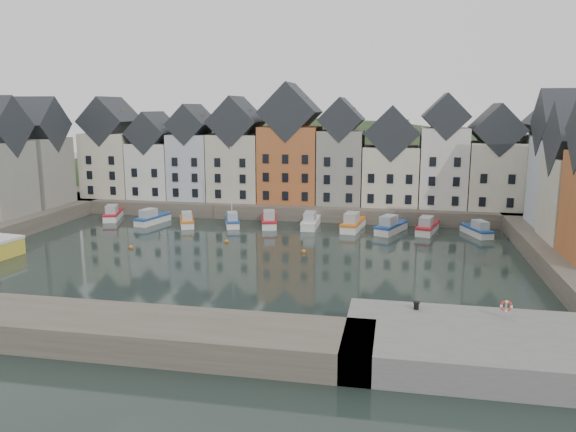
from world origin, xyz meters
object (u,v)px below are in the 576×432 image
(boat_a, at_px, (113,214))
(boat_d, at_px, (232,221))
(life_ring_post, at_px, (506,307))
(mooring_bollard, at_px, (416,305))

(boat_a, bearing_deg, boat_d, -21.36)
(life_ring_post, bearing_deg, boat_a, 143.39)
(boat_d, xyz_separation_m, life_ring_post, (29.80, -34.81, 2.14))
(boat_a, bearing_deg, mooring_bollard, -57.84)
(boat_d, bearing_deg, boat_a, 157.33)
(boat_a, xyz_separation_m, mooring_bollard, (42.35, -35.19, 1.59))
(life_ring_post, bearing_deg, mooring_bollard, 173.56)
(boat_d, height_order, life_ring_post, boat_d)
(boat_a, relative_size, mooring_bollard, 11.82)
(boat_a, distance_m, life_ring_post, 60.16)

